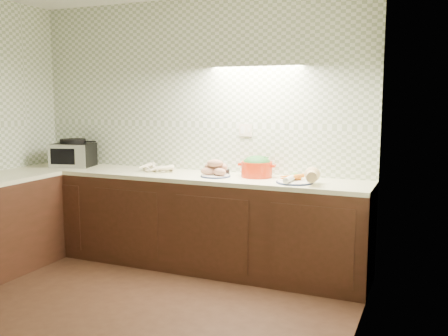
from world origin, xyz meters
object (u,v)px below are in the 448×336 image
at_px(parsnip_pile, 156,168).
at_px(sweet_potato_plate, 216,170).
at_px(veg_plate, 303,177).
at_px(onion_bowl, 222,171).
at_px(toaster_oven, 73,154).
at_px(dutch_oven, 257,167).

relative_size(parsnip_pile, sweet_potato_plate, 1.54).
height_order(sweet_potato_plate, veg_plate, sweet_potato_plate).
bearing_deg(onion_bowl, toaster_oven, -176.57).
relative_size(sweet_potato_plate, onion_bowl, 2.10).
bearing_deg(parsnip_pile, onion_bowl, 5.06).
bearing_deg(dutch_oven, parsnip_pile, -177.66).
distance_m(sweet_potato_plate, dutch_oven, 0.38).
xyz_separation_m(toaster_oven, onion_bowl, (1.70, 0.10, -0.10)).
relative_size(parsnip_pile, veg_plate, 1.13).
relative_size(onion_bowl, veg_plate, 0.35).
xyz_separation_m(parsnip_pile, sweet_potato_plate, (0.69, -0.08, 0.03)).
distance_m(toaster_oven, veg_plate, 2.54).
distance_m(dutch_oven, veg_plate, 0.51).
xyz_separation_m(sweet_potato_plate, onion_bowl, (0.01, 0.14, -0.02)).
height_order(parsnip_pile, veg_plate, veg_plate).
height_order(toaster_oven, sweet_potato_plate, toaster_oven).
height_order(toaster_oven, veg_plate, toaster_oven).
relative_size(toaster_oven, veg_plate, 1.25).
bearing_deg(sweet_potato_plate, dutch_oven, 19.16).
bearing_deg(veg_plate, toaster_oven, 178.24).
xyz_separation_m(toaster_oven, parsnip_pile, (0.99, 0.04, -0.11)).
bearing_deg(toaster_oven, sweet_potato_plate, -15.56).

